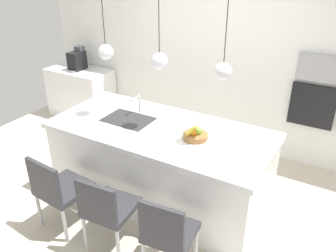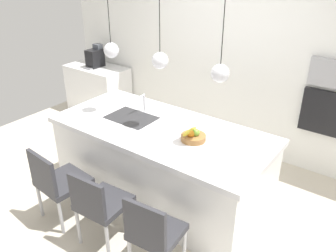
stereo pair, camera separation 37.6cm
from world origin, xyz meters
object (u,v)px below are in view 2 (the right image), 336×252
object	(u,v)px
fruit_bowl	(193,136)
oven	(325,113)
coffee_machine	(95,58)
chair_near	(58,181)
chair_far	(153,232)
microwave	(333,74)
chair_middle	(100,203)

from	to	relation	value
fruit_bowl	oven	bearing A→B (deg)	61.00
coffee_machine	chair_near	distance (m)	2.92
chair_far	microwave	bearing A→B (deg)	75.09
oven	chair_far	xyz separation A→B (m)	(-0.68, -2.54, -0.37)
oven	chair_middle	size ratio (longest dim) A/B	0.65
fruit_bowl	coffee_machine	bearing A→B (deg)	155.27
fruit_bowl	coffee_machine	distance (m)	3.14
fruit_bowl	coffee_machine	world-z (taller)	coffee_machine
fruit_bowl	chair_middle	distance (m)	1.14
chair_near	chair_middle	bearing A→B (deg)	0.40
coffee_machine	chair_middle	size ratio (longest dim) A/B	0.44
microwave	chair_far	size ratio (longest dim) A/B	0.62
chair_near	chair_far	world-z (taller)	chair_far
fruit_bowl	oven	distance (m)	1.84
coffee_machine	chair_near	size ratio (longest dim) A/B	0.44
chair_middle	coffee_machine	bearing A→B (deg)	136.94
fruit_bowl	microwave	world-z (taller)	microwave
chair_near	oven	bearing A→B (deg)	52.43
fruit_bowl	chair_middle	bearing A→B (deg)	-115.36
chair_near	chair_middle	distance (m)	0.63
microwave	chair_near	distance (m)	3.34
coffee_machine	microwave	distance (m)	3.77
fruit_bowl	chair_middle	xyz separation A→B (m)	(-0.44, -0.94, -0.47)
chair_middle	chair_far	size ratio (longest dim) A/B	0.98
coffee_machine	chair_near	world-z (taller)	coffee_machine
fruit_bowl	chair_far	distance (m)	1.06
fruit_bowl	microwave	bearing A→B (deg)	61.00
coffee_machine	oven	world-z (taller)	coffee_machine
coffee_machine	oven	bearing A→B (deg)	4.54
chair_middle	oven	bearing A→B (deg)	62.31
fruit_bowl	chair_near	world-z (taller)	fruit_bowl
microwave	oven	distance (m)	0.50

